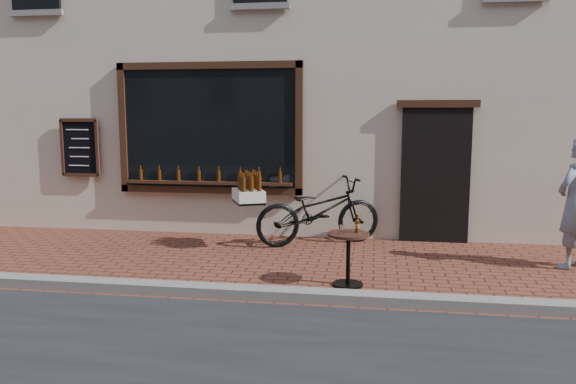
# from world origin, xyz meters

# --- Properties ---
(ground) EXTENTS (90.00, 90.00, 0.00)m
(ground) POSITION_xyz_m (0.00, 0.00, 0.00)
(ground) COLOR brown
(ground) RESTS_ON ground
(kerb) EXTENTS (90.00, 0.25, 0.12)m
(kerb) POSITION_xyz_m (0.00, 0.20, 0.06)
(kerb) COLOR slate
(kerb) RESTS_ON ground
(cargo_bicycle) EXTENTS (2.45, 1.61, 1.17)m
(cargo_bicycle) POSITION_xyz_m (0.00, 2.95, 0.56)
(cargo_bicycle) COLOR black
(cargo_bicycle) RESTS_ON ground
(bistro_table) EXTENTS (0.51, 0.51, 0.88)m
(bistro_table) POSITION_xyz_m (0.63, 0.84, 0.47)
(bistro_table) COLOR black
(bistro_table) RESTS_ON ground
(pedestrian) EXTENTS (0.78, 0.76, 1.81)m
(pedestrian) POSITION_xyz_m (3.64, 2.12, 0.91)
(pedestrian) COLOR gray
(pedestrian) RESTS_ON ground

